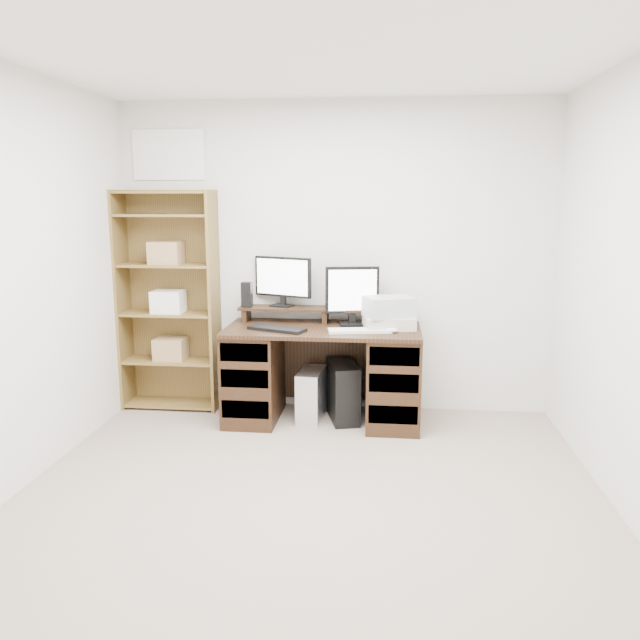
% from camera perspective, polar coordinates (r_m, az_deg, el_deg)
% --- Properties ---
extents(room, '(3.54, 4.04, 2.54)m').
position_cam_1_polar(room, '(3.13, -1.82, 2.20)').
color(room, gray).
rests_on(room, ground).
extents(desk, '(1.50, 0.70, 0.75)m').
position_cam_1_polar(desk, '(4.91, 0.26, -4.80)').
color(desk, black).
rests_on(desk, ground).
extents(riser_shelf, '(1.40, 0.22, 0.12)m').
position_cam_1_polar(riser_shelf, '(5.01, 0.51, 0.84)').
color(riser_shelf, black).
rests_on(riser_shelf, desk).
extents(monitor_wide, '(0.48, 0.21, 0.40)m').
position_cam_1_polar(monitor_wide, '(5.05, -3.42, 3.78)').
color(monitor_wide, black).
rests_on(monitor_wide, riser_shelf).
extents(monitor_small, '(0.42, 0.19, 0.46)m').
position_cam_1_polar(monitor_small, '(4.89, 2.96, 2.44)').
color(monitor_small, black).
rests_on(monitor_small, desk).
extents(speaker, '(0.08, 0.08, 0.20)m').
position_cam_1_polar(speaker, '(5.06, -6.70, 2.33)').
color(speaker, black).
rests_on(speaker, riser_shelf).
extents(keyboard_black, '(0.47, 0.30, 0.02)m').
position_cam_1_polar(keyboard_black, '(4.72, -3.96, -0.82)').
color(keyboard_black, black).
rests_on(keyboard_black, desk).
extents(keyboard_white, '(0.48, 0.22, 0.02)m').
position_cam_1_polar(keyboard_white, '(4.67, 3.64, -0.97)').
color(keyboard_white, silver).
rests_on(keyboard_white, desk).
extents(mouse, '(0.11, 0.09, 0.04)m').
position_cam_1_polar(mouse, '(4.66, 6.59, -0.94)').
color(mouse, silver).
rests_on(mouse, desk).
extents(printer, '(0.42, 0.35, 0.09)m').
position_cam_1_polar(printer, '(4.81, 6.30, -0.23)').
color(printer, '#B4AA9D').
rests_on(printer, desk).
extents(basket, '(0.43, 0.37, 0.15)m').
position_cam_1_polar(basket, '(4.79, 6.34, 1.21)').
color(basket, '#A7ACB2').
rests_on(basket, printer).
extents(tower_silver, '(0.21, 0.41, 0.40)m').
position_cam_1_polar(tower_silver, '(5.00, -0.80, -6.80)').
color(tower_silver, silver).
rests_on(tower_silver, ground).
extents(tower_black, '(0.31, 0.50, 0.46)m').
position_cam_1_polar(tower_black, '(4.98, 2.10, -6.51)').
color(tower_black, black).
rests_on(tower_black, ground).
extents(bookshelf, '(0.80, 0.30, 1.80)m').
position_cam_1_polar(bookshelf, '(5.29, -13.61, 1.89)').
color(bookshelf, olive).
rests_on(bookshelf, ground).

